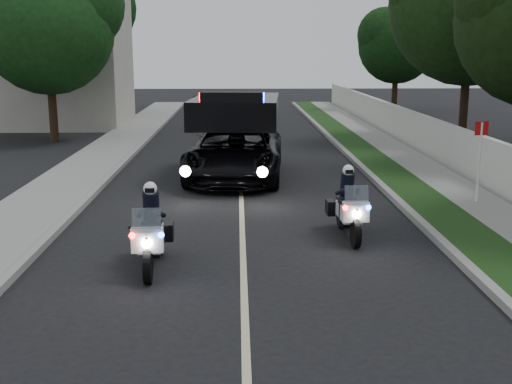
% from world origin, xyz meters
% --- Properties ---
extents(ground, '(120.00, 120.00, 0.00)m').
position_xyz_m(ground, '(0.00, 0.00, 0.00)').
color(ground, black).
rests_on(ground, ground).
extents(curb_right, '(0.20, 60.00, 0.15)m').
position_xyz_m(curb_right, '(4.10, 10.00, 0.07)').
color(curb_right, gray).
rests_on(curb_right, ground).
extents(grass_verge, '(1.20, 60.00, 0.16)m').
position_xyz_m(grass_verge, '(4.80, 10.00, 0.08)').
color(grass_verge, '#193814').
rests_on(grass_verge, ground).
extents(sidewalk_right, '(1.40, 60.00, 0.16)m').
position_xyz_m(sidewalk_right, '(6.10, 10.00, 0.08)').
color(sidewalk_right, gray).
rests_on(sidewalk_right, ground).
extents(property_wall, '(0.22, 60.00, 1.50)m').
position_xyz_m(property_wall, '(7.10, 10.00, 0.75)').
color(property_wall, beige).
rests_on(property_wall, ground).
extents(curb_left, '(0.20, 60.00, 0.15)m').
position_xyz_m(curb_left, '(-4.10, 10.00, 0.07)').
color(curb_left, gray).
rests_on(curb_left, ground).
extents(sidewalk_left, '(2.00, 60.00, 0.16)m').
position_xyz_m(sidewalk_left, '(-5.20, 10.00, 0.08)').
color(sidewalk_left, gray).
rests_on(sidewalk_left, ground).
extents(building_far, '(8.00, 6.00, 7.00)m').
position_xyz_m(building_far, '(-10.00, 26.00, 3.50)').
color(building_far, '#A8A396').
rests_on(building_far, ground).
extents(lane_marking, '(0.12, 50.00, 0.01)m').
position_xyz_m(lane_marking, '(0.00, 10.00, 0.00)').
color(lane_marking, '#BFB78C').
rests_on(lane_marking, ground).
extents(police_moto_left, '(0.75, 1.92, 1.61)m').
position_xyz_m(police_moto_left, '(-1.69, 2.57, 0.00)').
color(police_moto_left, silver).
rests_on(police_moto_left, ground).
extents(police_moto_right, '(0.71, 1.87, 1.57)m').
position_xyz_m(police_moto_right, '(2.27, 4.52, 0.00)').
color(police_moto_right, silver).
rests_on(police_moto_right, ground).
extents(police_suv, '(3.27, 6.29, 2.96)m').
position_xyz_m(police_suv, '(-0.16, 11.18, 0.00)').
color(police_suv, black).
rests_on(police_suv, ground).
extents(bicycle, '(0.67, 1.82, 0.94)m').
position_xyz_m(bicycle, '(-2.17, 23.54, 0.00)').
color(bicycle, black).
rests_on(bicycle, ground).
extents(cyclist, '(0.58, 0.41, 1.56)m').
position_xyz_m(cyclist, '(-2.17, 23.54, 0.00)').
color(cyclist, black).
rests_on(cyclist, ground).
extents(sign_post, '(0.40, 0.40, 2.29)m').
position_xyz_m(sign_post, '(6.00, 7.06, 0.00)').
color(sign_post, '#AF1C0C').
rests_on(sign_post, ground).
extents(tree_right_d, '(7.98, 7.98, 11.30)m').
position_xyz_m(tree_right_d, '(9.64, 18.85, 0.00)').
color(tree_right_d, '#193712').
rests_on(tree_right_d, ground).
extents(tree_right_e, '(6.52, 6.52, 8.31)m').
position_xyz_m(tree_right_e, '(10.22, 33.76, 0.00)').
color(tree_right_e, black).
rests_on(tree_right_e, ground).
extents(tree_left_near, '(6.27, 6.27, 9.49)m').
position_xyz_m(tree_left_near, '(-8.13, 19.75, 0.00)').
color(tree_left_near, '#174015').
rests_on(tree_left_near, ground).
extents(tree_left_far, '(6.83, 6.83, 10.34)m').
position_xyz_m(tree_left_far, '(-9.69, 31.61, 0.00)').
color(tree_left_far, black).
rests_on(tree_left_far, ground).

